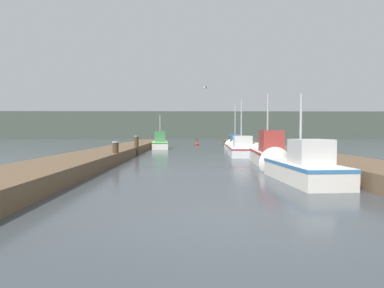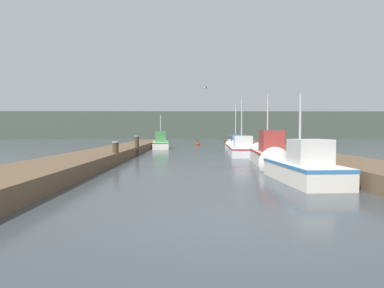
{
  "view_description": "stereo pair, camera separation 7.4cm",
  "coord_description": "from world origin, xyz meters",
  "px_view_note": "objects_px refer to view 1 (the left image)",
  "views": [
    {
      "loc": [
        -0.72,
        -5.52,
        1.67
      ],
      "look_at": [
        -0.44,
        10.78,
        0.98
      ],
      "focal_mm": 28.0,
      "sensor_mm": 36.0,
      "label": 1
    },
    {
      "loc": [
        -0.64,
        -5.52,
        1.67
      ],
      "look_at": [
        -0.44,
        10.78,
        0.98
      ],
      "focal_mm": 28.0,
      "sensor_mm": 36.0,
      "label": 2
    }
  ],
  "objects_px": {
    "mooring_piling_1": "(230,140)",
    "fishing_boat_2": "(241,149)",
    "fishing_boat_1": "(267,153)",
    "fishing_boat_3": "(234,146)",
    "seagull_lead": "(206,88)",
    "mooring_piling_0": "(137,145)",
    "fishing_boat_4": "(160,143)",
    "channel_buoy": "(197,144)",
    "mooring_piling_2": "(116,153)",
    "fishing_boat_0": "(297,167)"
  },
  "relations": [
    {
      "from": "mooring_piling_1",
      "to": "fishing_boat_2",
      "type": "bearing_deg",
      "value": -95.01
    },
    {
      "from": "fishing_boat_1",
      "to": "fishing_boat_3",
      "type": "distance_m",
      "value": 10.74
    },
    {
      "from": "seagull_lead",
      "to": "fishing_boat_3",
      "type": "bearing_deg",
      "value": -24.95
    },
    {
      "from": "fishing_boat_3",
      "to": "fishing_boat_1",
      "type": "bearing_deg",
      "value": -88.44
    },
    {
      "from": "fishing_boat_2",
      "to": "mooring_piling_0",
      "type": "bearing_deg",
      "value": -175.73
    },
    {
      "from": "fishing_boat_4",
      "to": "mooring_piling_1",
      "type": "height_order",
      "value": "fishing_boat_4"
    },
    {
      "from": "fishing_boat_2",
      "to": "channel_buoy",
      "type": "distance_m",
      "value": 15.06
    },
    {
      "from": "mooring_piling_1",
      "to": "mooring_piling_2",
      "type": "distance_m",
      "value": 20.83
    },
    {
      "from": "channel_buoy",
      "to": "seagull_lead",
      "type": "distance_m",
      "value": 17.33
    },
    {
      "from": "fishing_boat_2",
      "to": "mooring_piling_0",
      "type": "height_order",
      "value": "fishing_boat_2"
    },
    {
      "from": "seagull_lead",
      "to": "mooring_piling_0",
      "type": "bearing_deg",
      "value": 65.03
    },
    {
      "from": "fishing_boat_4",
      "to": "mooring_piling_1",
      "type": "bearing_deg",
      "value": 27.67
    },
    {
      "from": "fishing_boat_3",
      "to": "mooring_piling_2",
      "type": "relative_size",
      "value": 4.07
    },
    {
      "from": "mooring_piling_0",
      "to": "fishing_boat_1",
      "type": "bearing_deg",
      "value": -36.33
    },
    {
      "from": "mooring_piling_1",
      "to": "fishing_boat_0",
      "type": "bearing_deg",
      "value": -92.67
    },
    {
      "from": "fishing_boat_3",
      "to": "mooring_piling_2",
      "type": "bearing_deg",
      "value": -125.0
    },
    {
      "from": "fishing_boat_3",
      "to": "fishing_boat_4",
      "type": "xyz_separation_m",
      "value": [
        -6.83,
        3.5,
        0.1
      ]
    },
    {
      "from": "fishing_boat_0",
      "to": "fishing_boat_1",
      "type": "bearing_deg",
      "value": 83.32
    },
    {
      "from": "fishing_boat_0",
      "to": "fishing_boat_2",
      "type": "xyz_separation_m",
      "value": [
        -0.05,
        10.66,
        -0.03
      ]
    },
    {
      "from": "fishing_boat_3",
      "to": "fishing_boat_2",
      "type": "bearing_deg",
      "value": -92.48
    },
    {
      "from": "mooring_piling_2",
      "to": "channel_buoy",
      "type": "xyz_separation_m",
      "value": [
        4.92,
        20.28,
        -0.44
      ]
    },
    {
      "from": "fishing_boat_0",
      "to": "fishing_boat_2",
      "type": "relative_size",
      "value": 0.87
    },
    {
      "from": "fishing_boat_1",
      "to": "mooring_piling_1",
      "type": "distance_m",
      "value": 19.13
    },
    {
      "from": "fishing_boat_3",
      "to": "channel_buoy",
      "type": "xyz_separation_m",
      "value": [
        -2.95,
        9.71,
        -0.26
      ]
    },
    {
      "from": "mooring_piling_0",
      "to": "channel_buoy",
      "type": "height_order",
      "value": "mooring_piling_0"
    },
    {
      "from": "fishing_boat_3",
      "to": "mooring_piling_1",
      "type": "bearing_deg",
      "value": 86.15
    },
    {
      "from": "fishing_boat_3",
      "to": "mooring_piling_0",
      "type": "distance_m",
      "value": 9.24
    },
    {
      "from": "fishing_boat_0",
      "to": "mooring_piling_0",
      "type": "distance_m",
      "value": 13.0
    },
    {
      "from": "fishing_boat_1",
      "to": "fishing_boat_4",
      "type": "distance_m",
      "value": 15.78
    },
    {
      "from": "fishing_boat_4",
      "to": "seagull_lead",
      "type": "relative_size",
      "value": 10.02
    },
    {
      "from": "fishing_boat_3",
      "to": "seagull_lead",
      "type": "bearing_deg",
      "value": -111.12
    },
    {
      "from": "fishing_boat_1",
      "to": "channel_buoy",
      "type": "xyz_separation_m",
      "value": [
        -2.93,
        20.45,
        -0.41
      ]
    },
    {
      "from": "fishing_boat_1",
      "to": "fishing_boat_4",
      "type": "height_order",
      "value": "fishing_boat_1"
    },
    {
      "from": "mooring_piling_0",
      "to": "seagull_lead",
      "type": "bearing_deg",
      "value": -22.81
    },
    {
      "from": "fishing_boat_3",
      "to": "fishing_boat_4",
      "type": "relative_size",
      "value": 0.84
    },
    {
      "from": "fishing_boat_2",
      "to": "channel_buoy",
      "type": "relative_size",
      "value": 5.72
    },
    {
      "from": "fishing_boat_2",
      "to": "fishing_boat_1",
      "type": "bearing_deg",
      "value": -81.88
    },
    {
      "from": "mooring_piling_0",
      "to": "mooring_piling_1",
      "type": "height_order",
      "value": "mooring_piling_0"
    },
    {
      "from": "fishing_boat_2",
      "to": "fishing_boat_3",
      "type": "xyz_separation_m",
      "value": [
        0.37,
        5.12,
        -0.03
      ]
    },
    {
      "from": "mooring_piling_0",
      "to": "seagull_lead",
      "type": "distance_m",
      "value": 6.36
    },
    {
      "from": "mooring_piling_2",
      "to": "channel_buoy",
      "type": "distance_m",
      "value": 20.88
    },
    {
      "from": "fishing_boat_1",
      "to": "fishing_boat_3",
      "type": "relative_size",
      "value": 1.24
    },
    {
      "from": "fishing_boat_0",
      "to": "fishing_boat_3",
      "type": "relative_size",
      "value": 1.01
    },
    {
      "from": "fishing_boat_0",
      "to": "mooring_piling_2",
      "type": "xyz_separation_m",
      "value": [
        -7.56,
        5.21,
        0.13
      ]
    },
    {
      "from": "mooring_piling_2",
      "to": "fishing_boat_1",
      "type": "bearing_deg",
      "value": -1.22
    },
    {
      "from": "fishing_boat_2",
      "to": "fishing_boat_4",
      "type": "xyz_separation_m",
      "value": [
        -6.46,
        8.62,
        0.08
      ]
    },
    {
      "from": "fishing_boat_0",
      "to": "fishing_boat_4",
      "type": "distance_m",
      "value": 20.35
    },
    {
      "from": "fishing_boat_3",
      "to": "mooring_piling_0",
      "type": "relative_size",
      "value": 3.41
    },
    {
      "from": "fishing_boat_4",
      "to": "channel_buoy",
      "type": "relative_size",
      "value": 5.87
    },
    {
      "from": "fishing_boat_3",
      "to": "fishing_boat_0",
      "type": "bearing_deg",
      "value": -89.48
    }
  ]
}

